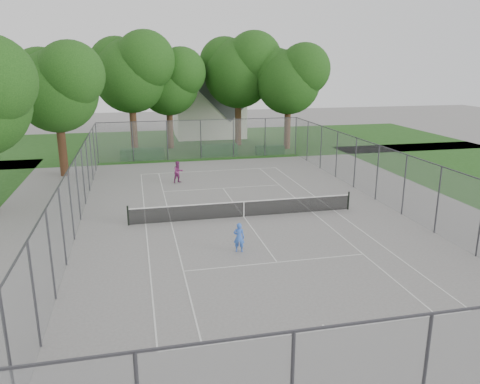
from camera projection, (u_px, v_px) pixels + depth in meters
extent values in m
plane|color=slate|center=(244.00, 217.00, 26.54)|extent=(120.00, 120.00, 0.00)
cube|color=#1C4714|center=(190.00, 142.00, 50.97)|extent=(60.00, 20.00, 0.00)
cube|color=silver|center=(326.00, 330.00, 15.38)|extent=(10.97, 0.06, 0.01)
cube|color=silver|center=(210.00, 171.00, 37.71)|extent=(10.97, 0.06, 0.01)
cube|color=silver|center=(146.00, 224.00, 25.38)|extent=(0.06, 23.77, 0.01)
cube|color=silver|center=(334.00, 210.00, 27.71)|extent=(0.06, 23.77, 0.01)
cube|color=silver|center=(171.00, 222.00, 25.67)|extent=(0.06, 23.77, 0.01)
cube|color=silver|center=(312.00, 212.00, 27.42)|extent=(0.06, 23.77, 0.01)
cube|color=silver|center=(277.00, 262.00, 20.53)|extent=(8.23, 0.06, 0.01)
cube|color=silver|center=(223.00, 188.00, 32.56)|extent=(8.23, 0.06, 0.01)
cube|color=silver|center=(244.00, 217.00, 26.54)|extent=(0.06, 12.80, 0.01)
cube|color=silver|center=(324.00, 327.00, 15.52)|extent=(0.06, 0.30, 0.01)
cube|color=silver|center=(211.00, 171.00, 37.57)|extent=(0.06, 0.30, 0.01)
cylinder|color=black|center=(128.00, 216.00, 25.04)|extent=(0.10, 0.10, 1.10)
cylinder|color=black|center=(348.00, 201.00, 27.75)|extent=(0.10, 0.10, 1.10)
cube|color=black|center=(244.00, 209.00, 26.42)|extent=(12.67, 0.01, 0.86)
cube|color=white|center=(244.00, 202.00, 26.30)|extent=(12.77, 0.03, 0.06)
cube|color=white|center=(244.00, 210.00, 26.43)|extent=(0.05, 0.02, 0.88)
cylinder|color=#38383D|center=(97.00, 143.00, 40.13)|extent=(0.08, 0.08, 3.50)
cylinder|color=#38383D|center=(296.00, 136.00, 43.95)|extent=(0.08, 0.08, 3.50)
cube|color=slate|center=(201.00, 140.00, 42.04)|extent=(18.00, 0.02, 3.50)
cube|color=slate|center=(75.00, 197.00, 24.16)|extent=(0.02, 34.00, 3.50)
cube|color=slate|center=(390.00, 179.00, 27.98)|extent=(0.02, 34.00, 3.50)
cube|color=#38383D|center=(432.00, 314.00, 9.63)|extent=(18.00, 0.05, 0.05)
cube|color=#38383D|center=(200.00, 120.00, 41.57)|extent=(18.00, 0.05, 0.05)
cube|color=#38383D|center=(71.00, 164.00, 23.69)|extent=(0.05, 34.00, 0.05)
cube|color=#38383D|center=(393.00, 150.00, 27.51)|extent=(0.05, 34.00, 0.05)
cylinder|color=#3E2416|center=(134.00, 127.00, 44.84)|extent=(0.65, 0.65, 4.83)
sphere|color=#153A10|center=(130.00, 76.00, 43.55)|extent=(6.87, 6.87, 6.87)
sphere|color=#153A10|center=(145.00, 61.00, 42.50)|extent=(5.49, 5.49, 5.49)
sphere|color=#153A10|center=(117.00, 64.00, 43.82)|extent=(5.15, 5.15, 5.15)
cylinder|color=#3E2416|center=(170.00, 127.00, 47.13)|extent=(0.63, 0.63, 4.23)
sphere|color=#153A10|center=(168.00, 85.00, 45.99)|extent=(6.01, 6.01, 6.01)
sphere|color=#153A10|center=(181.00, 72.00, 45.08)|extent=(4.81, 4.81, 4.81)
sphere|color=#153A10|center=(157.00, 75.00, 46.23)|extent=(4.51, 4.51, 4.51)
cylinder|color=#3E2416|center=(238.00, 122.00, 48.90)|extent=(0.66, 0.66, 4.91)
sphere|color=#153A10|center=(238.00, 73.00, 47.59)|extent=(6.98, 6.98, 6.98)
sphere|color=#153A10|center=(254.00, 59.00, 46.52)|extent=(5.58, 5.58, 5.58)
sphere|color=#153A10|center=(225.00, 63.00, 47.86)|extent=(5.23, 5.23, 5.23)
cylinder|color=#3E2416|center=(287.00, 127.00, 46.91)|extent=(0.64, 0.64, 4.39)
sphere|color=#153A10|center=(289.00, 82.00, 45.73)|extent=(6.24, 6.24, 6.24)
sphere|color=#153A10|center=(304.00, 69.00, 44.78)|extent=(4.99, 4.99, 4.99)
sphere|color=#153A10|center=(276.00, 72.00, 45.98)|extent=(4.68, 4.68, 4.68)
cylinder|color=#3E2416|center=(62.00, 148.00, 35.64)|extent=(0.63, 0.63, 4.27)
sphere|color=#153A10|center=(56.00, 91.00, 34.49)|extent=(6.08, 6.08, 6.08)
sphere|color=#153A10|center=(71.00, 75.00, 33.57)|extent=(4.86, 4.86, 4.86)
sphere|color=#153A10|center=(42.00, 78.00, 34.73)|extent=(4.56, 4.56, 4.56)
cube|color=#154218|center=(142.00, 154.00, 42.16)|extent=(3.84, 1.15, 0.96)
cube|color=#154218|center=(219.00, 150.00, 43.78)|extent=(3.40, 0.97, 1.07)
cube|color=#154218|center=(269.00, 150.00, 44.54)|extent=(2.70, 0.99, 0.81)
cube|color=silver|center=(209.00, 111.00, 54.36)|extent=(7.77, 5.83, 5.83)
cube|color=#46474B|center=(209.00, 86.00, 53.58)|extent=(7.69, 6.02, 7.69)
imported|color=blue|center=(239.00, 237.00, 21.52)|extent=(0.59, 0.47, 1.41)
imported|color=#812B67|center=(178.00, 172.00, 33.87)|extent=(0.94, 0.85, 1.59)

